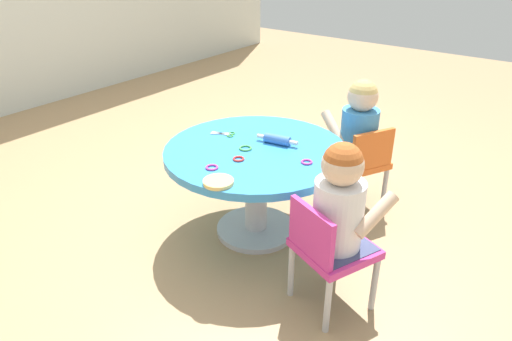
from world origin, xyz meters
name	(u,v)px	position (x,y,z in m)	size (l,w,h in m)	color
ground_plane	(256,231)	(0.00, 0.00, 0.00)	(10.00, 10.00, 0.00)	tan
craft_table	(256,168)	(0.00, 0.00, 0.40)	(0.95, 0.95, 0.51)	silver
child_chair_left	(329,249)	(-0.28, -0.60, 0.31)	(0.39, 0.39, 0.54)	#B7B7BC
seated_child_left	(340,201)	(-0.24, -0.61, 0.53)	(0.42, 0.38, 0.51)	#3F4772
child_chair_right	(359,162)	(0.57, -0.33, 0.31)	(0.40, 0.40, 0.54)	#B7B7BC
seated_child_right	(359,124)	(0.59, -0.29, 0.53)	(0.40, 0.43, 0.51)	#3F4772
rolling_pin	(277,140)	(0.11, -0.05, 0.54)	(0.07, 0.23, 0.05)	#3F72CC
craft_scissors	(226,134)	(0.05, 0.24, 0.51)	(0.10, 0.14, 0.01)	silver
playdough_blob_0	(218,182)	(-0.40, -0.09, 0.52)	(0.14, 0.14, 0.02)	#F2CC72
cookie_cutter_0	(239,159)	(-0.16, -0.01, 0.52)	(0.06, 0.06, 0.01)	red
cookie_cutter_1	(245,148)	(-0.04, 0.04, 0.52)	(0.07, 0.07, 0.01)	#4CB259
cookie_cutter_2	(212,167)	(-0.31, 0.03, 0.52)	(0.06, 0.06, 0.01)	#D83FA5
cookie_cutter_3	(307,162)	(0.01, -0.30, 0.52)	(0.06, 0.06, 0.01)	#D83FA5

